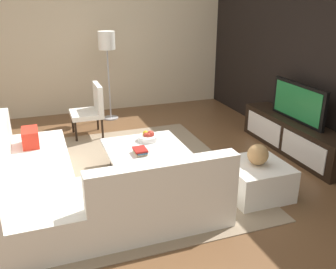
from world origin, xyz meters
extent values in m
plane|color=brown|center=(0.00, 0.00, 0.00)|extent=(14.00, 14.00, 0.00)
cube|color=black|center=(0.00, 2.70, 1.40)|extent=(6.40, 0.12, 2.80)
cube|color=beige|center=(-3.20, 0.20, 1.40)|extent=(0.12, 5.20, 2.80)
cube|color=gray|center=(-0.10, 0.00, 0.01)|extent=(3.33, 2.53, 0.01)
cube|color=black|center=(0.00, 2.40, 0.25)|extent=(2.07, 0.44, 0.50)
cube|color=white|center=(-0.48, 2.18, 0.25)|extent=(0.88, 0.01, 0.35)
cube|color=white|center=(0.48, 2.18, 0.25)|extent=(0.88, 0.01, 0.35)
cube|color=black|center=(0.00, 2.40, 0.78)|extent=(1.11, 0.05, 0.56)
cube|color=#1E7238|center=(0.00, 2.37, 0.78)|extent=(1.00, 0.01, 0.47)
cube|color=white|center=(0.20, -1.30, 0.21)|extent=(2.44, 0.85, 0.42)
cube|color=white|center=(1.00, -0.13, 0.21)|extent=(0.85, 1.49, 0.42)
cube|color=white|center=(1.33, -0.13, 0.62)|extent=(0.18, 1.49, 0.39)
cube|color=red|center=(-0.53, -1.30, 0.53)|extent=(0.36, 0.20, 0.22)
cube|color=red|center=(1.00, 0.24, 0.45)|extent=(0.60, 0.44, 0.06)
cube|color=black|center=(-0.10, 0.10, 0.17)|extent=(0.75, 0.81, 0.33)
cube|color=white|center=(-0.10, 0.10, 0.35)|extent=(0.94, 1.01, 0.05)
cylinder|color=black|center=(-2.00, -0.64, 0.19)|extent=(0.04, 0.04, 0.38)
cylinder|color=black|center=(-1.54, -0.64, 0.19)|extent=(0.04, 0.04, 0.38)
cylinder|color=black|center=(-2.00, -0.21, 0.19)|extent=(0.04, 0.04, 0.38)
cylinder|color=black|center=(-1.54, -0.21, 0.19)|extent=(0.04, 0.04, 0.38)
cube|color=white|center=(-1.77, -0.42, 0.38)|extent=(0.54, 0.51, 0.08)
cube|color=white|center=(-1.77, -0.21, 0.65)|extent=(0.54, 0.08, 0.45)
cylinder|color=#A5A5AA|center=(-2.53, 0.13, 0.01)|extent=(0.28, 0.28, 0.02)
cylinder|color=#A5A5AA|center=(-2.53, 0.13, 0.67)|extent=(0.03, 0.03, 1.29)
cylinder|color=white|center=(-2.53, 0.13, 1.47)|extent=(0.30, 0.30, 0.32)
cube|color=white|center=(0.91, 1.16, 0.20)|extent=(0.70, 0.70, 0.40)
cylinder|color=silver|center=(-0.28, 0.20, 0.42)|extent=(0.28, 0.28, 0.07)
sphere|color=#B23326|center=(-0.25, 0.20, 0.46)|extent=(0.07, 0.07, 0.07)
sphere|color=#B23326|center=(-0.27, 0.24, 0.47)|extent=(0.10, 0.10, 0.10)
sphere|color=gold|center=(-0.33, 0.18, 0.47)|extent=(0.08, 0.08, 0.08)
sphere|color=#B23326|center=(-0.27, 0.17, 0.46)|extent=(0.07, 0.07, 0.07)
sphere|color=#AD8451|center=(0.91, 1.16, 0.52)|extent=(0.25, 0.25, 0.25)
cube|color=#CCB78C|center=(0.11, -0.02, 0.39)|extent=(0.20, 0.14, 0.03)
cube|color=#2D516B|center=(0.12, -0.02, 0.42)|extent=(0.22, 0.13, 0.02)
cube|color=maroon|center=(0.12, -0.03, 0.44)|extent=(0.21, 0.16, 0.02)
camera|label=1|loc=(4.24, -1.15, 2.27)|focal=39.74mm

